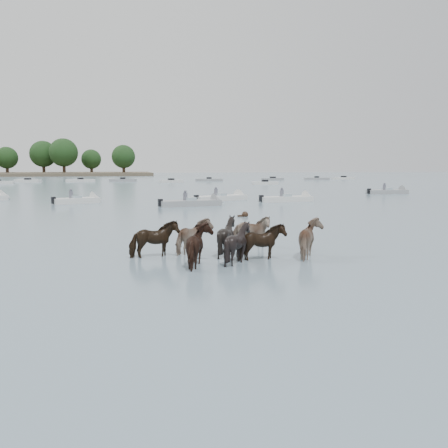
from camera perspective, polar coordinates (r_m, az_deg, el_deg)
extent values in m
plane|color=slate|center=(14.95, -5.03, -5.74)|extent=(400.00, 400.00, 0.00)
imported|color=black|center=(17.06, -8.65, -2.07)|extent=(1.89, 1.13, 1.50)
imported|color=gray|center=(17.76, -3.59, -1.71)|extent=(1.68, 1.79, 1.45)
imported|color=black|center=(17.33, 0.36, -1.69)|extent=(1.78, 1.68, 1.59)
imported|color=#826F58|center=(19.14, 3.31, -1.04)|extent=(1.89, 1.56, 1.46)
imported|color=black|center=(15.47, -2.79, -2.86)|extent=(1.50, 1.69, 1.55)
imported|color=black|center=(15.95, 1.75, -2.58)|extent=(1.52, 1.38, 1.53)
imported|color=black|center=(16.45, 4.57, -2.44)|extent=(1.78, 0.92, 1.45)
imported|color=#846C59|center=(17.20, 10.91, -1.95)|extent=(1.43, 1.64, 1.56)
sphere|color=black|center=(30.53, 2.61, 1.16)|extent=(0.44, 0.44, 0.44)
cube|color=black|center=(30.47, 2.15, 0.96)|extent=(0.50, 0.22, 0.18)
cube|color=silver|center=(43.29, -17.81, 2.72)|extent=(4.21, 2.96, 0.55)
cone|color=silver|center=(43.92, -15.39, 2.87)|extent=(1.44, 1.82, 1.60)
cube|color=#99ADB7|center=(43.27, -17.83, 3.18)|extent=(1.17, 1.34, 0.35)
cube|color=black|center=(42.73, -20.31, 2.76)|extent=(0.46, 0.46, 0.60)
cylinder|color=#595966|center=(43.29, -18.37, 3.43)|extent=(0.36, 0.36, 0.70)
sphere|color=#595966|center=(43.26, -18.39, 4.02)|extent=(0.24, 0.24, 0.24)
cube|color=gray|center=(38.67, -4.21, 2.55)|extent=(5.30, 2.43, 0.55)
cone|color=gray|center=(39.55, -0.71, 2.67)|extent=(1.16, 1.73, 1.60)
cube|color=#99ADB7|center=(38.64, -4.21, 3.07)|extent=(0.98, 1.24, 0.35)
cube|color=black|center=(37.92, -7.87, 2.63)|extent=(0.40, 0.40, 0.60)
cylinder|color=#595966|center=(38.57, -4.81, 3.35)|extent=(0.36, 0.36, 0.70)
sphere|color=#595966|center=(38.54, -4.81, 4.02)|extent=(0.24, 0.24, 0.24)
cube|color=silver|center=(44.43, -0.50, 3.17)|extent=(5.78, 4.00, 0.55)
cone|color=silver|center=(46.29, 2.20, 3.33)|extent=(1.53, 1.83, 1.60)
cube|color=#99ADB7|center=(44.41, -0.50, 3.62)|extent=(1.22, 1.36, 0.35)
cube|color=black|center=(42.66, -3.44, 3.20)|extent=(0.47, 0.47, 0.60)
cylinder|color=#595966|center=(44.31, -1.01, 3.88)|extent=(0.36, 0.36, 0.70)
sphere|color=#595966|center=(44.28, -1.01, 4.46)|extent=(0.24, 0.24, 0.24)
cube|color=silver|center=(43.71, 7.62, 3.04)|extent=(5.07, 2.01, 0.55)
cone|color=silver|center=(44.83, 10.49, 3.09)|extent=(1.03, 1.67, 1.60)
cube|color=#99ADB7|center=(43.68, 7.63, 3.50)|extent=(0.89, 1.18, 0.35)
cube|color=black|center=(42.69, 4.62, 3.19)|extent=(0.38, 0.38, 0.60)
cylinder|color=#595966|center=(43.53, 7.14, 3.76)|extent=(0.36, 0.36, 0.70)
sphere|color=#595966|center=(43.51, 7.15, 4.35)|extent=(0.24, 0.24, 0.24)
cube|color=gray|center=(58.55, 19.50, 3.74)|extent=(4.80, 1.68, 0.55)
cone|color=gray|center=(59.85, 21.45, 3.72)|extent=(0.93, 1.61, 1.60)
cube|color=#99ADB7|center=(58.54, 19.51, 4.08)|extent=(0.82, 1.13, 0.35)
cube|color=black|center=(57.33, 17.47, 3.91)|extent=(0.36, 0.36, 0.60)
cylinder|color=#595966|center=(58.31, 19.19, 4.28)|extent=(0.36, 0.36, 0.70)
sphere|color=#595966|center=(58.29, 19.21, 4.73)|extent=(0.24, 0.24, 0.24)
cone|color=silver|center=(50.48, -25.35, 2.97)|extent=(1.57, 1.84, 1.60)
cube|color=silver|center=(101.01, -23.06, 4.89)|extent=(5.36, 3.13, 0.60)
cube|color=black|center=(101.00, -23.07, 5.11)|extent=(1.28, 1.28, 0.50)
cube|color=silver|center=(100.23, -17.30, 5.13)|extent=(5.88, 3.46, 0.60)
cube|color=black|center=(100.21, -17.31, 5.34)|extent=(1.29, 1.29, 0.50)
cube|color=gray|center=(99.80, -12.38, 5.28)|extent=(5.75, 2.57, 0.60)
cube|color=black|center=(99.79, -12.38, 5.49)|extent=(1.18, 1.18, 0.50)
cube|color=silver|center=(91.26, -6.55, 5.23)|extent=(4.95, 2.89, 0.60)
cube|color=black|center=(91.25, -6.55, 5.47)|extent=(1.26, 1.26, 0.50)
cube|color=gray|center=(99.72, -1.85, 5.44)|extent=(5.95, 3.27, 0.60)
cube|color=black|center=(99.71, -1.85, 5.66)|extent=(1.27, 1.27, 0.50)
cube|color=silver|center=(81.82, 5.07, 5.02)|extent=(4.56, 1.87, 0.60)
cube|color=black|center=(81.81, 5.08, 5.29)|extent=(1.08, 1.08, 0.50)
cube|color=gray|center=(105.85, 6.04, 5.51)|extent=(5.69, 3.48, 0.60)
cube|color=black|center=(105.84, 6.05, 5.71)|extent=(1.30, 1.30, 0.50)
cube|color=gray|center=(110.91, 11.37, 5.48)|extent=(5.99, 3.02, 0.60)
cube|color=black|center=(110.90, 11.37, 5.68)|extent=(1.23, 1.23, 0.50)
cube|color=silver|center=(116.14, 14.55, 5.47)|extent=(6.18, 2.79, 0.60)
cube|color=black|center=(116.13, 14.55, 5.65)|extent=(1.20, 1.20, 0.50)
cylinder|color=#382619|center=(172.98, -25.18, 5.99)|extent=(1.00, 1.00, 3.29)
sphere|color=black|center=(172.99, -25.26, 7.41)|extent=(7.31, 7.31, 7.31)
cylinder|color=#382619|center=(170.42, -21.35, 6.30)|extent=(1.00, 1.00, 4.01)
sphere|color=black|center=(170.45, -21.43, 8.06)|extent=(8.91, 8.91, 8.91)
cylinder|color=#382619|center=(164.86, -19.13, 6.42)|extent=(1.00, 1.00, 4.23)
sphere|color=black|center=(164.91, -19.21, 8.33)|extent=(9.40, 9.40, 9.40)
cylinder|color=#382619|center=(171.43, -16.03, 6.36)|extent=(1.00, 1.00, 3.08)
sphere|color=black|center=(171.43, -16.07, 7.70)|extent=(6.85, 6.85, 6.85)
cylinder|color=#382619|center=(159.73, -12.26, 6.50)|extent=(1.00, 1.00, 3.49)
sphere|color=black|center=(159.75, -12.31, 8.14)|extent=(7.76, 7.76, 7.76)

